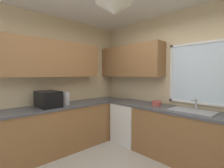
{
  "coord_description": "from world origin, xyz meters",
  "views": [
    {
      "loc": [
        1.42,
        -1.36,
        1.5
      ],
      "look_at": [
        -0.67,
        0.6,
        1.33
      ],
      "focal_mm": 26.45,
      "sensor_mm": 36.0,
      "label": 1
    }
  ],
  "objects_px": {
    "kettle": "(66,98)",
    "bowl": "(157,103)",
    "microwave": "(48,99)",
    "sink_assembly": "(192,111)",
    "dishwasher": "(129,123)"
  },
  "relations": [
    {
      "from": "dishwasher",
      "to": "bowl",
      "type": "distance_m",
      "value": 0.84
    },
    {
      "from": "kettle",
      "to": "bowl",
      "type": "bearing_deg",
      "value": 42.89
    },
    {
      "from": "sink_assembly",
      "to": "bowl",
      "type": "height_order",
      "value": "sink_assembly"
    },
    {
      "from": "kettle",
      "to": "microwave",
      "type": "bearing_deg",
      "value": -93.25
    },
    {
      "from": "microwave",
      "to": "kettle",
      "type": "distance_m",
      "value": 0.35
    },
    {
      "from": "dishwasher",
      "to": "sink_assembly",
      "type": "bearing_deg",
      "value": 1.56
    },
    {
      "from": "kettle",
      "to": "sink_assembly",
      "type": "height_order",
      "value": "kettle"
    },
    {
      "from": "microwave",
      "to": "kettle",
      "type": "xyz_separation_m",
      "value": [
        0.02,
        0.35,
        -0.02
      ]
    },
    {
      "from": "kettle",
      "to": "sink_assembly",
      "type": "relative_size",
      "value": 0.38
    },
    {
      "from": "sink_assembly",
      "to": "bowl",
      "type": "bearing_deg",
      "value": -179.5
    },
    {
      "from": "microwave",
      "to": "sink_assembly",
      "type": "relative_size",
      "value": 0.71
    },
    {
      "from": "microwave",
      "to": "sink_assembly",
      "type": "bearing_deg",
      "value": 38.36
    },
    {
      "from": "kettle",
      "to": "sink_assembly",
      "type": "bearing_deg",
      "value": 31.78
    },
    {
      "from": "dishwasher",
      "to": "microwave",
      "type": "distance_m",
      "value": 1.77
    },
    {
      "from": "bowl",
      "to": "kettle",
      "type": "bearing_deg",
      "value": -137.11
    }
  ]
}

